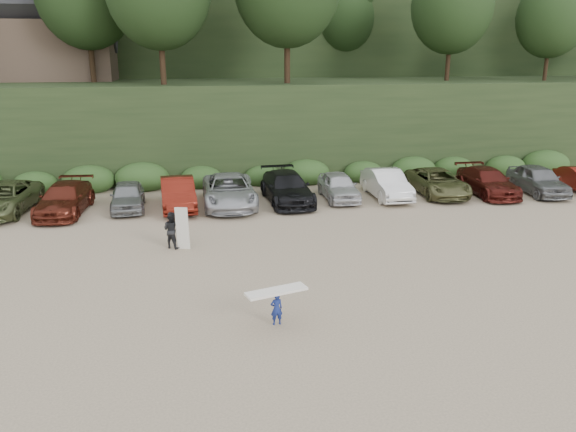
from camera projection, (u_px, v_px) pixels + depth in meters
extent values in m
plane|color=tan|center=(271.00, 273.00, 21.06)|extent=(120.00, 120.00, 0.00)
cube|color=black|center=(231.00, 122.00, 41.04)|extent=(80.00, 14.00, 6.00)
cube|color=black|center=(218.00, 51.00, 56.66)|extent=(90.00, 30.00, 16.00)
ellipsoid|color=black|center=(227.00, 6.00, 38.78)|extent=(66.00, 12.00, 10.00)
cube|color=#2B491E|center=(231.00, 176.00, 34.53)|extent=(46.20, 2.00, 1.20)
cube|color=brown|center=(57.00, 51.00, 39.66)|extent=(8.00, 6.00, 4.00)
imported|color=#535D36|center=(3.00, 198.00, 28.61)|extent=(3.04, 5.81, 1.56)
imported|color=#551E13|center=(65.00, 199.00, 28.59)|extent=(2.50, 5.37, 1.52)
imported|color=gray|center=(128.00, 196.00, 29.34)|extent=(1.98, 4.33, 1.44)
imported|color=maroon|center=(178.00, 193.00, 29.49)|extent=(2.06, 5.00, 1.61)
imported|color=#ACADB2|center=(229.00, 191.00, 29.99)|extent=(2.75, 5.92, 1.64)
imported|color=black|center=(287.00, 188.00, 30.70)|extent=(2.61, 5.72, 1.62)
imported|color=silver|center=(339.00, 186.00, 31.35)|extent=(1.78, 4.40, 1.50)
imported|color=white|center=(386.00, 184.00, 31.67)|extent=(1.74, 4.85, 1.59)
imported|color=brown|center=(437.00, 182.00, 32.34)|extent=(2.44, 5.27, 1.46)
imported|color=#4D1611|center=(487.00, 182.00, 32.38)|extent=(2.13, 5.19, 1.50)
imported|color=slate|center=(538.00, 180.00, 32.61)|extent=(2.20, 4.92, 1.64)
imported|color=navy|center=(276.00, 309.00, 16.95)|extent=(0.41, 0.30, 1.04)
cube|color=white|center=(276.00, 291.00, 16.79)|extent=(1.96, 1.05, 0.08)
imported|color=black|center=(172.00, 230.00, 23.55)|extent=(0.97, 0.92, 1.57)
cube|color=silver|center=(183.00, 228.00, 23.28)|extent=(0.57, 0.38, 1.85)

